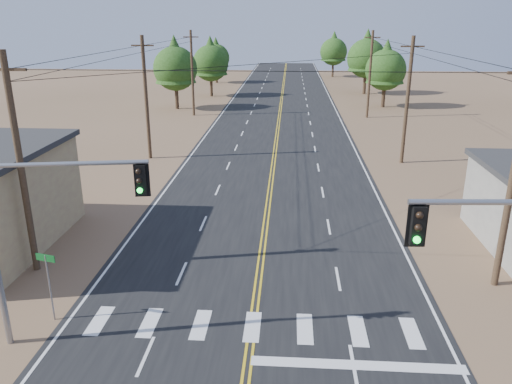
{
  "coord_description": "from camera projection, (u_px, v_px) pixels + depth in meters",
  "views": [
    {
      "loc": [
        1.24,
        -8.29,
        11.15
      ],
      "look_at": [
        -0.25,
        13.72,
        3.5
      ],
      "focal_mm": 35.0,
      "sensor_mm": 36.0,
      "label": 1
    }
  ],
  "objects": [
    {
      "name": "road",
      "position": [
        273.0,
        167.0,
        39.82
      ],
      "size": [
        15.0,
        200.0,
        0.02
      ],
      "primitive_type": "cube",
      "color": "black",
      "rests_on": "ground"
    },
    {
      "name": "utility_pole_left_near",
      "position": [
        20.0,
        165.0,
        21.85
      ],
      "size": [
        1.8,
        0.3,
        10.0
      ],
      "color": "#4C3826",
      "rests_on": "ground"
    },
    {
      "name": "utility_pole_left_mid",
      "position": [
        146.0,
        97.0,
        40.71
      ],
      "size": [
        1.8,
        0.3,
        10.0
      ],
      "color": "#4C3826",
      "rests_on": "ground"
    },
    {
      "name": "utility_pole_left_far",
      "position": [
        192.0,
        73.0,
        59.56
      ],
      "size": [
        1.8,
        0.3,
        10.0
      ],
      "color": "#4C3826",
      "rests_on": "ground"
    },
    {
      "name": "utility_pole_right_mid",
      "position": [
        407.0,
        100.0,
        39.36
      ],
      "size": [
        1.8,
        0.3,
        10.0
      ],
      "color": "#4C3826",
      "rests_on": "ground"
    },
    {
      "name": "utility_pole_right_far",
      "position": [
        370.0,
        74.0,
        58.21
      ],
      "size": [
        1.8,
        0.3,
        10.0
      ],
      "color": "#4C3826",
      "rests_on": "ground"
    },
    {
      "name": "signal_mast_left",
      "position": [
        37.0,
        223.0,
        16.81
      ],
      "size": [
        5.48,
        1.13,
        6.88
      ],
      "rotation": [
        0.0,
        0.0,
        0.17
      ],
      "color": "gray",
      "rests_on": "ground"
    },
    {
      "name": "street_sign",
      "position": [
        48.0,
        277.0,
        18.97
      ],
      "size": [
        0.82,
        0.24,
        2.82
      ],
      "rotation": [
        0.0,
        0.0,
        -0.25
      ],
      "color": "gray",
      "rests_on": "ground"
    },
    {
      "name": "tree_left_near",
      "position": [
        175.0,
        64.0,
        63.87
      ],
      "size": [
        5.62,
        5.62,
        9.37
      ],
      "color": "#3F2D1E",
      "rests_on": "ground"
    },
    {
      "name": "tree_left_mid",
      "position": [
        211.0,
        59.0,
        74.67
      ],
      "size": [
        5.36,
        5.36,
        8.94
      ],
      "color": "#3F2D1E",
      "rests_on": "ground"
    },
    {
      "name": "tree_left_far",
      "position": [
        216.0,
        55.0,
        91.01
      ],
      "size": [
        4.9,
        4.9,
        8.17
      ],
      "color": "#3F2D1E",
      "rests_on": "ground"
    },
    {
      "name": "tree_right_near",
      "position": [
        386.0,
        66.0,
        65.24
      ],
      "size": [
        5.3,
        5.3,
        8.83
      ],
      "color": "#3F2D1E",
      "rests_on": "ground"
    },
    {
      "name": "tree_right_mid",
      "position": [
        367.0,
        54.0,
        76.89
      ],
      "size": [
        5.93,
        5.93,
        9.88
      ],
      "color": "#3F2D1E",
      "rests_on": "ground"
    },
    {
      "name": "tree_right_far",
      "position": [
        334.0,
        49.0,
        100.49
      ],
      "size": [
        5.41,
        5.41,
        9.01
      ],
      "color": "#3F2D1E",
      "rests_on": "ground"
    }
  ]
}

